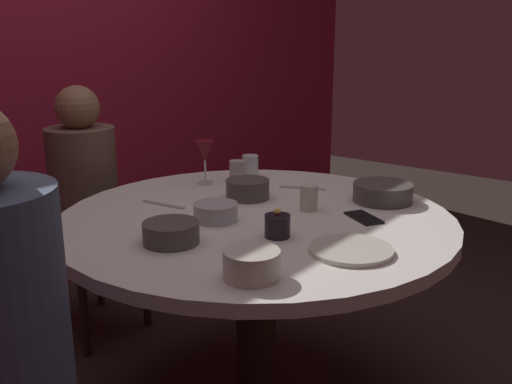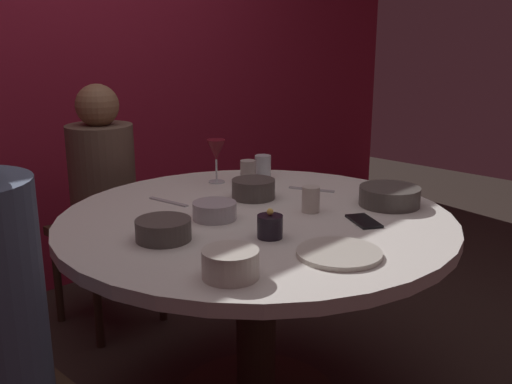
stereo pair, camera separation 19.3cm
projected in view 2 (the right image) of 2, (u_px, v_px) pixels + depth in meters
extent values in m
cube|color=maroon|center=(28.00, 35.00, 2.80)|extent=(6.00, 0.10, 2.60)
cylinder|color=silver|center=(256.00, 221.00, 1.96)|extent=(1.32, 1.32, 0.04)
cylinder|color=#332319|center=(256.00, 319.00, 2.05)|extent=(0.14, 0.14, 0.69)
cube|color=#3F2D1E|center=(106.00, 230.00, 2.65)|extent=(0.40, 0.40, 0.04)
cylinder|color=brown|center=(102.00, 177.00, 2.58)|extent=(0.29, 0.29, 0.46)
sphere|color=#8C6647|center=(97.00, 106.00, 2.50)|extent=(0.19, 0.19, 0.19)
cylinder|color=#332319|center=(58.00, 278.00, 2.70)|extent=(0.04, 0.04, 0.43)
cylinder|color=#332319|center=(98.00, 301.00, 2.48)|extent=(0.04, 0.04, 0.43)
cylinder|color=#332319|center=(120.00, 258.00, 2.94)|extent=(0.04, 0.04, 0.43)
cylinder|color=#332319|center=(162.00, 277.00, 2.72)|extent=(0.04, 0.04, 0.43)
cylinder|color=black|center=(270.00, 227.00, 1.73)|extent=(0.08, 0.08, 0.07)
sphere|color=#F9D159|center=(270.00, 212.00, 1.72)|extent=(0.02, 0.02, 0.02)
cylinder|color=silver|center=(217.00, 182.00, 2.37)|extent=(0.06, 0.06, 0.01)
cylinder|color=silver|center=(216.00, 170.00, 2.35)|extent=(0.01, 0.01, 0.09)
cone|color=maroon|center=(216.00, 150.00, 2.33)|extent=(0.08, 0.08, 0.08)
cylinder|color=beige|center=(339.00, 253.00, 1.60)|extent=(0.24, 0.24, 0.01)
cube|color=black|center=(364.00, 221.00, 1.88)|extent=(0.13, 0.16, 0.01)
cylinder|color=#B7B7BC|center=(215.00, 211.00, 1.90)|extent=(0.14, 0.14, 0.06)
cylinder|color=#4C4742|center=(163.00, 230.00, 1.71)|extent=(0.16, 0.16, 0.06)
cylinder|color=#4C4742|center=(253.00, 189.00, 2.14)|extent=(0.16, 0.16, 0.07)
cylinder|color=#4C4742|center=(390.00, 196.00, 2.05)|extent=(0.21, 0.21, 0.07)
cylinder|color=beige|center=(230.00, 263.00, 1.45)|extent=(0.14, 0.14, 0.07)
cylinder|color=#B2ADA3|center=(248.00, 172.00, 2.35)|extent=(0.06, 0.06, 0.09)
cylinder|color=beige|center=(311.00, 199.00, 1.98)|extent=(0.06, 0.06, 0.09)
cylinder|color=silver|center=(263.00, 167.00, 2.43)|extent=(0.07, 0.07, 0.10)
cube|color=#B7B7BC|center=(168.00, 202.00, 2.09)|extent=(0.04, 0.18, 0.01)
cube|color=#B7B7BC|center=(311.00, 190.00, 2.25)|extent=(0.08, 0.17, 0.01)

